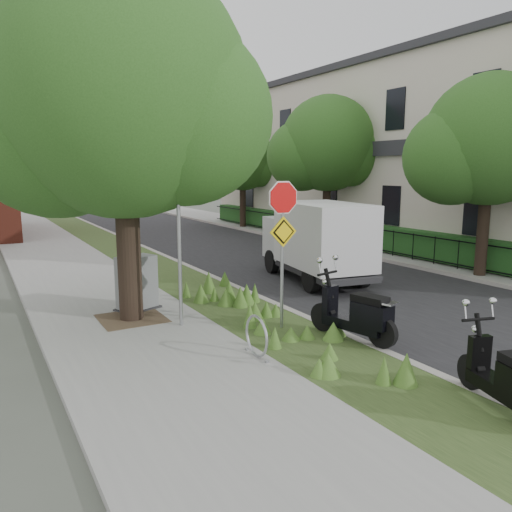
{
  "coord_description": "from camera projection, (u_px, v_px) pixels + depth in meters",
  "views": [
    {
      "loc": [
        -6.93,
        -8.0,
        3.42
      ],
      "look_at": [
        -0.84,
        2.68,
        1.3
      ],
      "focal_mm": 35.0,
      "sensor_mm": 36.0,
      "label": 1
    }
  ],
  "objects": [
    {
      "name": "terrace_houses",
      "position": [
        401.0,
        155.0,
        24.28
      ],
      "size": [
        7.4,
        26.4,
        8.2
      ],
      "color": "beige",
      "rests_on": "ground"
    },
    {
      "name": "fence_far",
      "position": [
        329.0,
        231.0,
        22.78
      ],
      "size": [
        0.04,
        24.0,
        1.0
      ],
      "color": "black",
      "rests_on": "ground"
    },
    {
      "name": "footpath_far",
      "position": [
        346.0,
        243.0,
        23.37
      ],
      "size": [
        3.2,
        60.0,
        0.12
      ],
      "primitive_type": "cube",
      "color": "gray",
      "rests_on": "ground"
    },
    {
      "name": "street_tree_main",
      "position": [
        118.0,
        103.0,
        10.46
      ],
      "size": [
        6.21,
        5.54,
        7.66
      ],
      "color": "black",
      "rests_on": "ground"
    },
    {
      "name": "verge",
      "position": [
        144.0,
        261.0,
        18.64
      ],
      "size": [
        2.0,
        60.0,
        0.12
      ],
      "primitive_type": "cube",
      "color": "#2B401B",
      "rests_on": "ground"
    },
    {
      "name": "bare_post",
      "position": [
        179.0,
        233.0,
        10.44
      ],
      "size": [
        0.08,
        0.08,
        4.0
      ],
      "color": "#A5A8AD",
      "rests_on": "ground"
    },
    {
      "name": "far_tree_c",
      "position": [
        241.0,
        161.0,
        28.98
      ],
      "size": [
        4.37,
        3.89,
        5.93
      ],
      "color": "black",
      "rests_on": "ground"
    },
    {
      "name": "hedge_far",
      "position": [
        341.0,
        230.0,
        23.12
      ],
      "size": [
        1.0,
        24.0,
        1.1
      ],
      "primitive_type": "cube",
      "color": "#1E4619",
      "rests_on": "footpath_far"
    },
    {
      "name": "sign_assembly",
      "position": [
        283.0,
        224.0,
        10.24
      ],
      "size": [
        0.94,
        0.08,
        3.22
      ],
      "color": "#A5A8AD",
      "rests_on": "ground"
    },
    {
      "name": "road",
      "position": [
        249.0,
        253.0,
        20.84
      ],
      "size": [
        7.0,
        60.0,
        0.01
      ],
      "primitive_type": "cube",
      "color": "black",
      "rests_on": "ground"
    },
    {
      "name": "utility_cabinet",
      "position": [
        137.0,
        284.0,
        11.9
      ],
      "size": [
        1.14,
        0.95,
        1.29
      ],
      "color": "#262628",
      "rests_on": "ground"
    },
    {
      "name": "bike_hoop",
      "position": [
        257.0,
        336.0,
        8.9
      ],
      "size": [
        0.06,
        0.78,
        0.77
      ],
      "color": "#A5A8AD",
      "rests_on": "ground"
    },
    {
      "name": "scooter_far",
      "position": [
        361.0,
        319.0,
        9.66
      ],
      "size": [
        0.72,
        1.98,
        0.96
      ],
      "color": "black",
      "rests_on": "ground"
    },
    {
      "name": "far_tree_b",
      "position": [
        326.0,
        149.0,
        22.07
      ],
      "size": [
        4.83,
        4.31,
        6.56
      ],
      "color": "black",
      "rests_on": "ground"
    },
    {
      "name": "scooter_near",
      "position": [
        512.0,
        385.0,
        6.77
      ],
      "size": [
        0.72,
        1.78,
        0.87
      ],
      "color": "black",
      "rests_on": "ground"
    },
    {
      "name": "ground",
      "position": [
        351.0,
        330.0,
        10.82
      ],
      "size": [
        120.0,
        120.0,
        0.0
      ],
      "primitive_type": "plane",
      "color": "#4C5147",
      "rests_on": "ground"
    },
    {
      "name": "kerb_near",
      "position": [
        169.0,
        259.0,
        19.12
      ],
      "size": [
        0.2,
        60.0,
        0.13
      ],
      "primitive_type": "cube",
      "color": "#9E9991",
      "rests_on": "ground"
    },
    {
      "name": "kerb_far",
      "position": [
        317.0,
        245.0,
        22.54
      ],
      "size": [
        0.2,
        60.0,
        0.13
      ],
      "primitive_type": "cube",
      "color": "#9E9991",
      "rests_on": "ground"
    },
    {
      "name": "box_truck",
      "position": [
        317.0,
        238.0,
        15.33
      ],
      "size": [
        2.53,
        4.87,
        2.1
      ],
      "color": "#262628",
      "rests_on": "ground"
    },
    {
      "name": "far_tree_a",
      "position": [
        487.0,
        147.0,
        15.26
      ],
      "size": [
        4.6,
        4.1,
        6.22
      ],
      "color": "black",
      "rests_on": "ground"
    },
    {
      "name": "sidewalk_near",
      "position": [
        66.0,
        268.0,
        17.29
      ],
      "size": [
        3.5,
        60.0,
        0.12
      ],
      "primitive_type": "cube",
      "color": "gray",
      "rests_on": "ground"
    }
  ]
}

